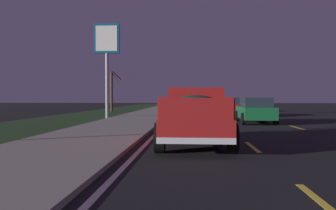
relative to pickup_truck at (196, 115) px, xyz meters
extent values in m
plane|color=black|center=(17.48, -3.50, -0.98)|extent=(144.00, 144.00, 0.00)
cube|color=gray|center=(17.48, 3.95, -0.92)|extent=(108.00, 4.00, 0.12)
cube|color=#1E3819|center=(17.48, 8.95, -0.98)|extent=(108.00, 6.00, 0.01)
cube|color=yellow|center=(7.08, -5.25, -0.98)|extent=(2.40, 0.14, 0.01)
cube|color=yellow|center=(13.47, -5.25, -0.98)|extent=(2.40, 0.14, 0.01)
cube|color=yellow|center=(19.36, -5.25, -0.98)|extent=(2.40, 0.14, 0.01)
cube|color=yellow|center=(25.97, -5.25, -0.98)|extent=(2.40, 0.14, 0.01)
cube|color=yellow|center=(31.20, -5.25, -0.98)|extent=(2.40, 0.14, 0.01)
cube|color=yellow|center=(37.69, -5.25, -0.98)|extent=(2.40, 0.14, 0.01)
cube|color=yellow|center=(44.67, -5.25, -0.98)|extent=(2.40, 0.14, 0.01)
cube|color=yellow|center=(50.64, -5.25, -0.98)|extent=(2.40, 0.14, 0.01)
cube|color=yellow|center=(56.95, -5.25, -0.98)|extent=(2.40, 0.14, 0.01)
cube|color=yellow|center=(61.97, -5.25, -0.98)|extent=(2.40, 0.14, 0.01)
cube|color=yellow|center=(68.70, -5.25, -0.98)|extent=(2.40, 0.14, 0.01)
cube|color=yellow|center=(-6.55, -1.75, -0.98)|extent=(2.40, 0.14, 0.01)
cube|color=yellow|center=(-0.46, -1.75, -0.98)|extent=(2.40, 0.14, 0.01)
cube|color=yellow|center=(6.26, -1.75, -0.98)|extent=(2.40, 0.14, 0.01)
cube|color=yellow|center=(11.53, -1.75, -0.98)|extent=(2.40, 0.14, 0.01)
cube|color=yellow|center=(17.17, -1.75, -0.98)|extent=(2.40, 0.14, 0.01)
cube|color=yellow|center=(23.53, -1.75, -0.98)|extent=(2.40, 0.14, 0.01)
cube|color=yellow|center=(29.62, -1.75, -0.98)|extent=(2.40, 0.14, 0.01)
cube|color=yellow|center=(35.42, -1.75, -0.98)|extent=(2.40, 0.14, 0.01)
cube|color=yellow|center=(42.11, -1.75, -0.98)|extent=(2.40, 0.14, 0.01)
cube|color=yellow|center=(47.43, -1.75, -0.98)|extent=(2.40, 0.14, 0.01)
cube|color=yellow|center=(53.90, -1.75, -0.98)|extent=(2.40, 0.14, 0.01)
cube|color=yellow|center=(59.64, -1.75, -0.98)|extent=(2.40, 0.14, 0.01)
cube|color=yellow|center=(65.85, -1.75, -0.98)|extent=(2.40, 0.14, 0.01)
cube|color=silver|center=(17.48, 1.65, -0.98)|extent=(108.00, 0.14, 0.01)
cube|color=maroon|center=(-0.06, 0.00, -0.31)|extent=(5.43, 2.08, 0.60)
cube|color=maroon|center=(1.13, -0.02, 0.44)|extent=(2.19, 1.87, 0.90)
cube|color=#1E2833|center=(0.08, 0.00, 0.49)|extent=(0.06, 1.44, 0.50)
cube|color=maroon|center=(-1.12, 0.96, 0.27)|extent=(3.02, 0.12, 0.56)
cube|color=maroon|center=(-1.15, -0.92, 0.27)|extent=(3.02, 0.12, 0.56)
cube|color=maroon|center=(-2.72, 0.04, 0.27)|extent=(0.11, 1.88, 0.56)
cube|color=silver|center=(-2.72, 0.04, -0.53)|extent=(0.15, 2.00, 0.16)
cube|color=red|center=(-2.70, 0.84, 0.47)|extent=(0.06, 0.14, 0.20)
cube|color=red|center=(-2.72, -0.76, 0.47)|extent=(0.06, 0.14, 0.20)
ellipsoid|color=#193823|center=(-1.14, 0.02, 0.31)|extent=(2.61, 1.56, 0.64)
sphere|color=silver|center=(-0.63, 0.37, 0.17)|extent=(0.40, 0.40, 0.40)
sphere|color=beige|center=(-1.74, -0.28, 0.15)|extent=(0.34, 0.34, 0.34)
cylinder|color=black|center=(1.74, 0.97, -0.56)|extent=(0.84, 0.28, 0.84)
cylinder|color=black|center=(1.71, -1.03, -0.56)|extent=(0.84, 0.28, 0.84)
cylinder|color=black|center=(-1.83, 1.03, -0.56)|extent=(0.84, 0.28, 0.84)
cylinder|color=black|center=(-1.85, -0.97, -0.56)|extent=(0.84, 0.28, 0.84)
cube|color=black|center=(27.13, -3.56, -0.35)|extent=(4.44, 1.90, 0.70)
cube|color=#1E2833|center=(26.88, -3.57, 0.28)|extent=(2.50, 1.64, 0.56)
cylinder|color=black|center=(28.60, -2.63, -0.64)|extent=(0.68, 0.22, 0.68)
cylinder|color=black|center=(28.64, -4.43, -0.64)|extent=(0.68, 0.22, 0.68)
cylinder|color=black|center=(25.61, -2.70, -0.64)|extent=(0.68, 0.22, 0.68)
cylinder|color=black|center=(25.65, -4.50, -0.64)|extent=(0.68, 0.22, 0.68)
cube|color=red|center=(24.98, -3.61, -0.30)|extent=(0.11, 1.51, 0.10)
cube|color=#9E845B|center=(26.14, 0.15, -0.35)|extent=(4.44, 1.90, 0.70)
cube|color=#1E2833|center=(25.89, 0.15, 0.28)|extent=(2.50, 1.64, 0.56)
cylinder|color=black|center=(27.62, 1.09, -0.64)|extent=(0.68, 0.22, 0.68)
cylinder|color=black|center=(27.66, -0.71, -0.64)|extent=(0.68, 0.22, 0.68)
cylinder|color=black|center=(24.63, 1.02, -0.64)|extent=(0.68, 0.22, 0.68)
cylinder|color=black|center=(24.67, -0.78, -0.64)|extent=(0.68, 0.22, 0.68)
cube|color=red|center=(23.99, 0.11, -0.30)|extent=(0.11, 1.51, 0.10)
cube|color=maroon|center=(18.01, -3.57, -0.35)|extent=(4.41, 1.82, 0.70)
cube|color=#1E2833|center=(17.76, -3.58, 0.28)|extent=(2.47, 1.59, 0.56)
cylinder|color=black|center=(19.50, -2.67, -0.64)|extent=(0.68, 0.22, 0.68)
cylinder|color=black|center=(19.51, -4.47, -0.64)|extent=(0.68, 0.22, 0.68)
cylinder|color=black|center=(16.51, -2.68, -0.64)|extent=(0.68, 0.22, 0.68)
cylinder|color=black|center=(16.52, -4.48, -0.64)|extent=(0.68, 0.22, 0.68)
cube|color=red|center=(15.86, -3.58, -0.30)|extent=(0.09, 1.51, 0.10)
cube|color=#14592D|center=(10.31, -3.71, -0.35)|extent=(4.42, 1.84, 0.70)
cube|color=#1E2833|center=(10.06, -3.70, 0.28)|extent=(2.48, 1.60, 0.56)
cylinder|color=black|center=(11.81, -2.82, -0.64)|extent=(0.68, 0.22, 0.68)
cylinder|color=black|center=(11.80, -4.62, -0.64)|extent=(0.68, 0.22, 0.68)
cylinder|color=black|center=(8.82, -2.79, -0.64)|extent=(0.68, 0.22, 0.68)
cylinder|color=black|center=(8.81, -4.59, -0.64)|extent=(0.68, 0.22, 0.68)
cube|color=red|center=(8.16, -3.69, -0.30)|extent=(0.09, 1.51, 0.10)
cylinder|color=#99999E|center=(14.85, 6.41, 2.53)|extent=(0.24, 0.24, 7.02)
cube|color=navy|center=(14.85, 6.41, 4.93)|extent=(0.24, 1.90, 2.20)
cube|color=silver|center=(14.72, 6.41, 4.93)|extent=(0.04, 1.60, 1.87)
cylinder|color=#423323|center=(27.86, 8.94, 1.15)|extent=(0.28, 0.28, 4.27)
cylinder|color=#423323|center=(27.88, 8.57, 2.74)|extent=(0.13, 0.83, 1.34)
cylinder|color=#423323|center=(28.41, 9.15, 2.24)|extent=(1.16, 0.55, 1.36)
cylinder|color=#423323|center=(28.08, 8.45, 3.06)|extent=(0.47, 1.07, 1.11)
camera|label=1|loc=(-11.86, 0.16, 0.56)|focal=38.86mm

